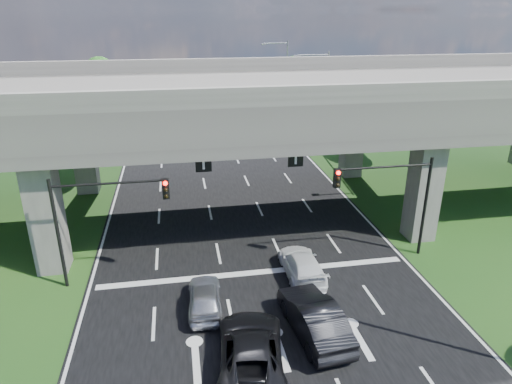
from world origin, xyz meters
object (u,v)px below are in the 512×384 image
object	(u,v)px
signal_left	(100,211)
streetlight_beyond	(284,75)
car_trailing	(251,352)
streetlight_far	(322,97)
car_silver	(205,297)
car_dark	(314,317)
signal_right	(392,191)
car_white	(302,265)

from	to	relation	value
signal_left	streetlight_beyond	distance (m)	40.30
signal_left	streetlight_beyond	bearing A→B (deg)	63.57
signal_left	car_trailing	xyz separation A→B (m)	(6.42, -7.49, -3.38)
streetlight_far	car_silver	size ratio (longest dim) A/B	2.54
streetlight_far	car_silver	bearing A→B (deg)	-119.26
streetlight_far	signal_left	bearing A→B (deg)	-131.78
streetlight_far	streetlight_beyond	xyz separation A→B (m)	(0.00, 16.00, 0.00)
streetlight_beyond	car_dark	distance (m)	43.08
signal_right	streetlight_beyond	bearing A→B (deg)	86.39
streetlight_far	car_trailing	world-z (taller)	streetlight_far
car_silver	streetlight_far	bearing A→B (deg)	-116.10
signal_right	car_silver	world-z (taller)	signal_right
streetlight_far	car_silver	xyz separation A→B (m)	(-13.05, -23.30, -5.15)
signal_right	car_silver	xyz separation A→B (m)	(-10.78, -3.24, -3.49)
car_trailing	streetlight_beyond	bearing A→B (deg)	-96.79
signal_right	car_trailing	xyz separation A→B (m)	(-9.23, -7.49, -3.38)
streetlight_far	streetlight_beyond	distance (m)	16.00
car_dark	streetlight_far	bearing A→B (deg)	-114.21
streetlight_far	streetlight_beyond	bearing A→B (deg)	90.00
car_dark	car_trailing	world-z (taller)	car_dark
car_trailing	car_dark	bearing A→B (deg)	-144.86
streetlight_beyond	car_white	distance (m)	38.37
streetlight_beyond	car_dark	bearing A→B (deg)	-101.32
car_silver	car_dark	world-z (taller)	car_dark
car_white	signal_left	bearing A→B (deg)	-6.33
car_silver	car_dark	xyz separation A→B (m)	(4.66, -2.66, 0.18)
car_dark	signal_right	bearing A→B (deg)	-142.34
signal_right	streetlight_far	bearing A→B (deg)	83.53
streetlight_beyond	streetlight_far	bearing A→B (deg)	-90.00
car_dark	car_trailing	size ratio (longest dim) A/B	0.92
signal_right	car_white	bearing A→B (deg)	-167.58
car_dark	car_trailing	bearing A→B (deg)	20.86
car_silver	car_white	bearing A→B (deg)	-155.99
streetlight_far	car_silver	distance (m)	27.20
signal_left	streetlight_far	distance (m)	26.95
car_trailing	signal_right	bearing A→B (deg)	-132.92
signal_right	car_silver	distance (m)	11.79
car_silver	streetlight_beyond	bearing A→B (deg)	-105.21
streetlight_beyond	car_silver	xyz separation A→B (m)	(-13.05, -39.30, -5.15)
streetlight_far	signal_right	bearing A→B (deg)	-96.47
signal_right	car_white	world-z (taller)	signal_right
signal_right	car_dark	bearing A→B (deg)	-136.06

